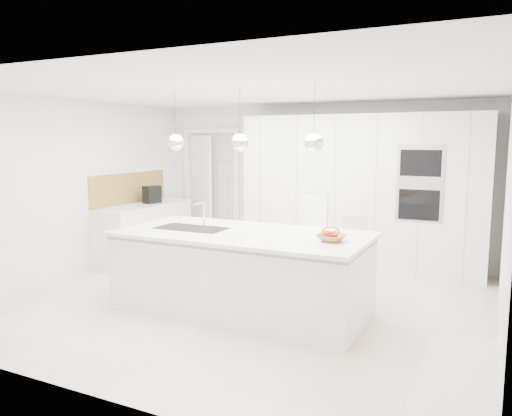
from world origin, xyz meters
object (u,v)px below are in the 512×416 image
at_px(island_base, 241,274).
at_px(fruit_bowl, 332,238).
at_px(espresso_machine, 152,195).
at_px(bar_stool_left, 310,247).
at_px(bar_stool_right, 351,257).

height_order(island_base, fruit_bowl, fruit_bowl).
bearing_deg(fruit_bowl, espresso_machine, 154.79).
distance_m(island_base, bar_stool_left, 1.05).
relative_size(fruit_bowl, bar_stool_left, 0.24).
distance_m(fruit_bowl, bar_stool_left, 1.13).
height_order(espresso_machine, bar_stool_right, espresso_machine).
bearing_deg(bar_stool_right, fruit_bowl, -109.72).
relative_size(island_base, bar_stool_left, 2.30).
relative_size(island_base, espresso_machine, 9.77).
bearing_deg(espresso_machine, bar_stool_left, -1.20).
distance_m(island_base, fruit_bowl, 1.17).
bearing_deg(bar_stool_left, espresso_machine, 177.29).
xyz_separation_m(fruit_bowl, bar_stool_right, (-0.06, 1.01, -0.43)).
height_order(fruit_bowl, bar_stool_right, bar_stool_right).
height_order(bar_stool_left, bar_stool_right, bar_stool_left).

